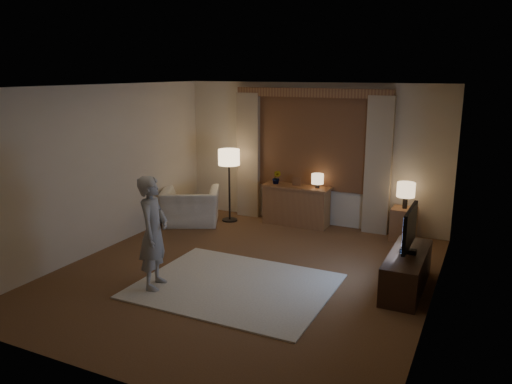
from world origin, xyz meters
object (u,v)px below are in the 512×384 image
Objects in this scene: tv_stand at (407,271)px; person at (153,232)px; armchair at (191,207)px; sideboard at (296,206)px; side_table at (403,224)px.

person is at bearing -155.29° from tv_stand.
armchair is 0.74× the size of tv_stand.
armchair is at bearing 7.59° from person.
tv_stand is at bearing 137.03° from armchair.
sideboard is 0.81× the size of person.
armchair is 2.87m from person.
side_table is (3.75, 0.77, -0.06)m from armchair.
person is (-0.66, -3.42, 0.42)m from sideboard.
sideboard is at bearing 178.09° from armchair.
side_table is at bearing 100.80° from tv_stand.
sideboard is at bearing -26.86° from person.
tv_stand is 3.34m from person.
tv_stand is (4.13, -1.22, -0.09)m from armchair.
person is (-2.99, -1.38, 0.52)m from tv_stand.
armchair is 3.83m from side_table.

